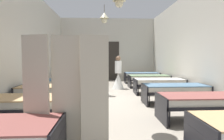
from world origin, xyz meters
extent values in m
cube|color=#9E9384|center=(0.00, 0.00, -0.05)|extent=(6.37, 11.57, 0.10)
cube|color=beige|center=(0.00, 5.58, 1.92)|extent=(6.17, 0.20, 3.85)
cube|color=beige|center=(-2.98, 0.00, 1.92)|extent=(0.20, 10.97, 3.85)
cube|color=beige|center=(2.98, 0.00, 1.92)|extent=(0.20, 10.97, 3.85)
cube|color=#2D2823|center=(0.00, 5.46, 1.20)|extent=(1.40, 0.06, 2.40)
sphere|color=beige|center=(0.21, 0.00, 3.18)|extent=(0.28, 0.28, 0.28)
cylinder|color=brown|center=(-0.25, 2.56, 3.68)|extent=(0.02, 0.02, 0.34)
cone|color=beige|center=(-0.25, 2.56, 3.36)|extent=(0.44, 0.44, 0.28)
sphere|color=beige|center=(-0.25, 2.56, 3.14)|extent=(0.28, 0.28, 0.28)
cylinder|color=black|center=(0.96, -3.63, 0.17)|extent=(0.03, 0.03, 0.34)
cylinder|color=black|center=(-0.96, -2.75, 0.17)|extent=(0.03, 0.03, 0.34)
cylinder|color=black|center=(-0.96, -2.03, 0.17)|extent=(0.03, 0.03, 0.34)
cube|color=black|center=(-1.83, -2.39, 0.38)|extent=(1.90, 0.84, 0.07)
cube|color=black|center=(-0.90, -2.39, 0.29)|extent=(0.04, 0.84, 0.57)
cube|color=silver|center=(-1.83, -2.39, 0.48)|extent=(1.82, 0.78, 0.14)
cube|color=tan|center=(-1.83, -2.39, 0.56)|extent=(1.86, 0.82, 0.02)
cylinder|color=black|center=(0.96, -2.75, 0.17)|extent=(0.03, 0.03, 0.34)
cylinder|color=black|center=(0.96, -2.03, 0.17)|extent=(0.03, 0.03, 0.34)
cube|color=black|center=(1.83, -2.39, 0.38)|extent=(1.90, 0.84, 0.07)
cube|color=black|center=(0.90, -2.39, 0.29)|extent=(0.04, 0.84, 0.57)
cube|color=silver|center=(1.83, -2.39, 0.48)|extent=(1.82, 0.78, 0.14)
cube|color=#8C4C47|center=(1.83, -2.39, 0.56)|extent=(1.86, 0.82, 0.02)
cylinder|color=black|center=(-2.70, -1.16, 0.17)|extent=(0.03, 0.03, 0.34)
cylinder|color=black|center=(-2.70, -0.44, 0.17)|extent=(0.03, 0.03, 0.34)
cylinder|color=black|center=(-0.96, -1.16, 0.17)|extent=(0.03, 0.03, 0.34)
cylinder|color=black|center=(-0.96, -0.44, 0.17)|extent=(0.03, 0.03, 0.34)
cube|color=black|center=(-1.83, -0.80, 0.38)|extent=(1.90, 0.84, 0.07)
cube|color=black|center=(-2.76, -0.80, 0.29)|extent=(0.04, 0.84, 0.57)
cube|color=black|center=(-0.90, -0.80, 0.29)|extent=(0.04, 0.84, 0.57)
cube|color=silver|center=(-1.83, -0.80, 0.48)|extent=(1.82, 0.78, 0.14)
cube|color=tan|center=(-1.83, -0.80, 0.56)|extent=(1.86, 0.82, 0.02)
cylinder|color=black|center=(0.96, -1.16, 0.17)|extent=(0.03, 0.03, 0.34)
cylinder|color=black|center=(0.96, -0.44, 0.17)|extent=(0.03, 0.03, 0.34)
cylinder|color=black|center=(2.70, -1.16, 0.17)|extent=(0.03, 0.03, 0.34)
cylinder|color=black|center=(2.70, -0.44, 0.17)|extent=(0.03, 0.03, 0.34)
cube|color=black|center=(1.83, -0.80, 0.38)|extent=(1.90, 0.84, 0.07)
cube|color=black|center=(0.90, -0.80, 0.29)|extent=(0.04, 0.84, 0.57)
cube|color=black|center=(2.76, -0.80, 0.29)|extent=(0.04, 0.84, 0.57)
cube|color=silver|center=(1.83, -0.80, 0.48)|extent=(1.82, 0.78, 0.14)
cube|color=slate|center=(1.83, -0.80, 0.56)|extent=(1.86, 0.82, 0.02)
cylinder|color=black|center=(-2.70, 0.44, 0.17)|extent=(0.03, 0.03, 0.34)
cylinder|color=black|center=(-2.70, 1.16, 0.17)|extent=(0.03, 0.03, 0.34)
cylinder|color=black|center=(-0.96, 0.44, 0.17)|extent=(0.03, 0.03, 0.34)
cylinder|color=black|center=(-0.96, 1.16, 0.17)|extent=(0.03, 0.03, 0.34)
cube|color=black|center=(-1.83, 0.80, 0.38)|extent=(1.90, 0.84, 0.07)
cube|color=black|center=(-2.76, 0.80, 0.29)|extent=(0.04, 0.84, 0.57)
cube|color=black|center=(-0.90, 0.80, 0.29)|extent=(0.04, 0.84, 0.57)
cube|color=silver|center=(-1.83, 0.80, 0.48)|extent=(1.82, 0.78, 0.14)
cube|color=slate|center=(-1.83, 0.80, 0.56)|extent=(1.86, 0.82, 0.02)
cylinder|color=black|center=(0.96, 0.44, 0.17)|extent=(0.03, 0.03, 0.34)
cylinder|color=black|center=(0.96, 1.16, 0.17)|extent=(0.03, 0.03, 0.34)
cylinder|color=black|center=(2.70, 0.44, 0.17)|extent=(0.03, 0.03, 0.34)
cylinder|color=black|center=(2.70, 1.16, 0.17)|extent=(0.03, 0.03, 0.34)
cube|color=black|center=(1.83, 0.80, 0.38)|extent=(1.90, 0.84, 0.07)
cube|color=black|center=(0.90, 0.80, 0.29)|extent=(0.04, 0.84, 0.57)
cube|color=black|center=(2.76, 0.80, 0.29)|extent=(0.04, 0.84, 0.57)
cube|color=silver|center=(1.83, 0.80, 0.48)|extent=(1.82, 0.78, 0.14)
cube|color=beige|center=(1.83, 0.80, 0.56)|extent=(1.86, 0.82, 0.02)
cylinder|color=black|center=(-2.70, 2.03, 0.17)|extent=(0.03, 0.03, 0.34)
cylinder|color=black|center=(-2.70, 2.75, 0.17)|extent=(0.03, 0.03, 0.34)
cylinder|color=black|center=(-0.96, 2.03, 0.17)|extent=(0.03, 0.03, 0.34)
cylinder|color=black|center=(-0.96, 2.75, 0.17)|extent=(0.03, 0.03, 0.34)
cube|color=black|center=(-1.83, 2.39, 0.38)|extent=(1.90, 0.84, 0.07)
cube|color=black|center=(-2.76, 2.39, 0.29)|extent=(0.04, 0.84, 0.57)
cube|color=black|center=(-0.90, 2.39, 0.29)|extent=(0.04, 0.84, 0.57)
cube|color=silver|center=(-1.83, 2.39, 0.48)|extent=(1.82, 0.78, 0.14)
cube|color=beige|center=(-1.83, 2.39, 0.56)|extent=(1.86, 0.82, 0.02)
cylinder|color=black|center=(0.96, 2.03, 0.17)|extent=(0.03, 0.03, 0.34)
cylinder|color=black|center=(0.96, 2.75, 0.17)|extent=(0.03, 0.03, 0.34)
cylinder|color=black|center=(2.70, 2.03, 0.17)|extent=(0.03, 0.03, 0.34)
cylinder|color=black|center=(2.70, 2.75, 0.17)|extent=(0.03, 0.03, 0.34)
cube|color=black|center=(1.83, 2.39, 0.38)|extent=(1.90, 0.84, 0.07)
cube|color=black|center=(0.90, 2.39, 0.29)|extent=(0.04, 0.84, 0.57)
cube|color=black|center=(2.76, 2.39, 0.29)|extent=(0.04, 0.84, 0.57)
cube|color=silver|center=(1.83, 2.39, 0.48)|extent=(1.82, 0.78, 0.14)
cube|color=slate|center=(1.83, 2.39, 0.56)|extent=(1.86, 0.82, 0.02)
cylinder|color=black|center=(-2.70, 3.63, 0.17)|extent=(0.03, 0.03, 0.34)
cylinder|color=black|center=(-2.70, 4.35, 0.17)|extent=(0.03, 0.03, 0.34)
cylinder|color=black|center=(-0.96, 3.63, 0.17)|extent=(0.03, 0.03, 0.34)
cylinder|color=black|center=(-0.96, 4.35, 0.17)|extent=(0.03, 0.03, 0.34)
cube|color=black|center=(-1.83, 3.99, 0.38)|extent=(1.90, 0.84, 0.07)
cube|color=black|center=(-2.76, 3.99, 0.29)|extent=(0.04, 0.84, 0.57)
cube|color=black|center=(-0.90, 3.99, 0.29)|extent=(0.04, 0.84, 0.57)
cube|color=white|center=(-1.83, 3.99, 0.48)|extent=(1.82, 0.78, 0.14)
cube|color=#8C4C47|center=(-1.83, 3.99, 0.56)|extent=(1.86, 0.82, 0.02)
cylinder|color=black|center=(0.96, 3.63, 0.17)|extent=(0.03, 0.03, 0.34)
cylinder|color=black|center=(0.96, 4.35, 0.17)|extent=(0.03, 0.03, 0.34)
cylinder|color=black|center=(2.70, 3.63, 0.17)|extent=(0.03, 0.03, 0.34)
cylinder|color=black|center=(2.70, 4.35, 0.17)|extent=(0.03, 0.03, 0.34)
cube|color=black|center=(1.83, 3.99, 0.38)|extent=(1.90, 0.84, 0.07)
cube|color=black|center=(0.90, 3.99, 0.29)|extent=(0.04, 0.84, 0.57)
cube|color=black|center=(2.76, 3.99, 0.29)|extent=(0.04, 0.84, 0.57)
cube|color=white|center=(1.83, 3.99, 0.48)|extent=(1.82, 0.78, 0.14)
cube|color=slate|center=(1.83, 3.99, 0.56)|extent=(1.86, 0.82, 0.02)
cone|color=white|center=(0.36, 2.07, 0.35)|extent=(0.52, 0.52, 0.70)
cylinder|color=white|center=(0.36, 2.07, 0.97)|extent=(0.30, 0.30, 0.55)
sphere|color=#846047|center=(0.36, 2.07, 1.36)|extent=(0.22, 0.22, 0.22)
cone|color=white|center=(0.36, 2.07, 1.44)|extent=(0.18, 0.18, 0.10)
cone|color=white|center=(-0.35, 0.58, 0.35)|extent=(0.52, 0.52, 0.70)
cylinder|color=white|center=(-0.35, 0.58, 0.97)|extent=(0.30, 0.30, 0.55)
sphere|color=tan|center=(-0.35, 0.58, 1.36)|extent=(0.22, 0.22, 0.22)
cone|color=white|center=(-0.35, 0.58, 1.44)|extent=(0.18, 0.18, 0.10)
cylinder|color=slate|center=(-1.48, -0.89, 0.86)|extent=(0.32, 0.32, 0.58)
cube|color=slate|center=(-1.48, -0.89, 0.61)|extent=(0.44, 0.44, 0.08)
sphere|color=beige|center=(-1.48, -0.89, 1.26)|extent=(0.22, 0.22, 0.22)
cylinder|color=slate|center=(-1.48, 2.40, 0.86)|extent=(0.32, 0.32, 0.58)
cube|color=slate|center=(-1.48, 2.40, 0.61)|extent=(0.44, 0.44, 0.08)
sphere|color=beige|center=(-1.48, 2.40, 1.26)|extent=(0.22, 0.22, 0.22)
cylinder|color=brown|center=(-0.38, 3.95, 0.15)|extent=(0.32, 0.32, 0.30)
cylinder|color=brown|center=(-0.38, 3.95, 0.40)|extent=(0.06, 0.06, 0.20)
cone|color=#3D7A42|center=(-0.38, 3.95, 0.95)|extent=(0.51, 0.51, 0.91)
cube|color=#BCB29E|center=(-1.30, -3.59, 0.85)|extent=(0.41, 0.15, 1.70)
cube|color=#BCB29E|center=(-0.88, -3.53, 0.85)|extent=(0.42, 0.03, 1.70)
cube|color=#BCB29E|center=(-0.46, -3.59, 0.85)|extent=(0.41, 0.15, 1.70)
camera|label=1|loc=(-0.35, -6.31, 1.37)|focal=30.17mm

